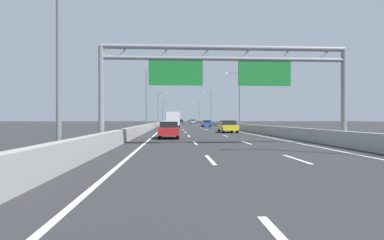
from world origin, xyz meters
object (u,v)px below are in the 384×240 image
sign_gantry (224,70)px  red_car (169,130)px  streetlamp_left_far (159,106)px  streetlamp_left_distant (163,110)px  streetlamp_left_mid (148,96)px  silver_car (193,121)px  streetlamp_right_far (210,106)px  streetlamp_left_near (65,22)px  black_car (181,121)px  box_truck (173,119)px  blue_car (206,123)px  streetlamp_right_mid (238,97)px  yellow_car (228,126)px  white_car (173,123)px  streetlamp_right_distant (199,110)px

sign_gantry → red_car: 9.18m
streetlamp_left_far → streetlamp_left_distant: same height
streetlamp_left_mid → red_car: 25.21m
streetlamp_left_mid → silver_car: streetlamp_left_mid is taller
streetlamp_left_far → streetlamp_right_far: size_ratio=1.00×
streetlamp_left_near → streetlamp_right_far: size_ratio=1.00×
streetlamp_right_far → black_car: size_ratio=2.20×
streetlamp_left_far → streetlamp_left_near: bearing=-90.0°
silver_car → box_truck: size_ratio=0.51×
streetlamp_left_near → blue_car: size_ratio=2.23×
sign_gantry → streetlamp_right_mid: streetlamp_right_mid is taller
box_truck → yellow_car: bearing=-72.8°
sign_gantry → blue_car: bearing=85.4°
sign_gantry → white_car: bearing=93.7°
sign_gantry → streetlamp_left_far: bearing=95.9°
streetlamp_left_mid → blue_car: 18.63m
streetlamp_right_mid → streetlamp_right_distant: (0.00, 78.72, 0.00)m
blue_car → black_car: bearing=93.0°
streetlamp_right_mid → white_car: bearing=117.2°
streetlamp_right_mid → yellow_car: bearing=-107.1°
streetlamp_left_far → black_car: (7.40, 44.63, -4.66)m
streetlamp_left_distant → white_car: bearing=-86.0°
streetlamp_left_near → red_car: (3.77, 14.87, -4.67)m
streetlamp_right_far → red_car: (-11.16, -63.84, -4.67)m
streetlamp_left_far → yellow_car: streetlamp_left_far is taller
red_car → silver_car: size_ratio=0.94×
streetlamp_left_mid → streetlamp_right_far: size_ratio=1.00×
streetlamp_right_distant → streetlamp_right_far: bearing=-90.0°
streetlamp_left_distant → white_car: size_ratio=2.10×
streetlamp_left_near → streetlamp_right_distant: 119.02m
blue_car → black_car: size_ratio=0.99×
streetlamp_right_mid → red_car: streetlamp_right_mid is taller
streetlamp_left_far → red_car: bearing=-86.6°
yellow_car → streetlamp_left_far: bearing=101.7°
streetlamp_left_mid → streetlamp_right_distant: bearing=79.3°
streetlamp_left_mid → streetlamp_right_far: 42.10m
streetlamp_left_near → streetlamp_left_far: 78.72m
box_truck → blue_car: bearing=38.5°
streetlamp_left_mid → box_truck: bearing=64.6°
sign_gantry → streetlamp_left_near: bearing=-134.7°
sign_gantry → streetlamp_left_distant: 110.84m
sign_gantry → streetlamp_right_distant: bearing=86.1°
streetlamp_left_mid → streetlamp_right_far: same height
streetlamp_right_far → yellow_car: size_ratio=2.08×
streetlamp_right_distant → yellow_car: bearing=-92.5°
streetlamp_right_mid → streetlamp_left_distant: 80.12m
streetlamp_right_distant → silver_car: 18.06m
yellow_car → silver_car: size_ratio=1.02×
silver_car → streetlamp_right_far: bearing=-80.5°
streetlamp_right_mid → streetlamp_left_distant: (-14.93, 78.72, 0.00)m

